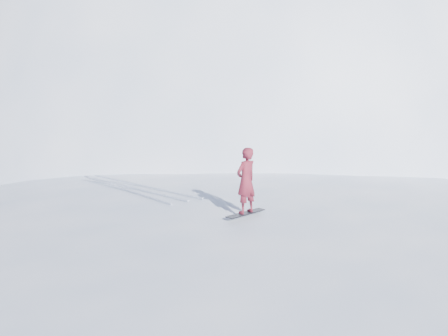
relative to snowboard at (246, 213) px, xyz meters
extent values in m
plane|color=white|center=(0.92, 0.29, -2.41)|extent=(400.00, 400.00, 0.00)
ellipsoid|color=white|center=(1.92, 3.29, -2.41)|extent=(36.00, 28.00, 4.80)
ellipsoid|color=white|center=(22.92, 26.29, -2.41)|extent=(60.00, 56.00, 56.00)
ellipsoid|color=white|center=(10.92, 20.29, -2.41)|extent=(28.00, 24.00, 18.00)
ellipsoid|color=white|center=(-1.08, 6.29, -2.41)|extent=(7.00, 6.30, 1.00)
ellipsoid|color=white|center=(7.92, 4.29, -2.41)|extent=(4.00, 3.60, 0.60)
cube|color=black|center=(0.00, 0.00, 0.00)|extent=(1.33, 0.44, 0.02)
imported|color=maroon|center=(0.00, 0.00, 0.89)|extent=(0.70, 0.51, 1.75)
cube|color=silver|center=(-1.42, 5.04, 0.01)|extent=(0.66, 5.98, 0.04)
cube|color=silver|center=(-1.12, 5.04, 0.01)|extent=(1.23, 5.90, 0.04)
cube|color=silver|center=(-0.66, 5.04, 0.01)|extent=(1.37, 5.87, 0.04)
camera|label=1|loc=(-7.02, -8.85, 3.06)|focal=35.00mm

